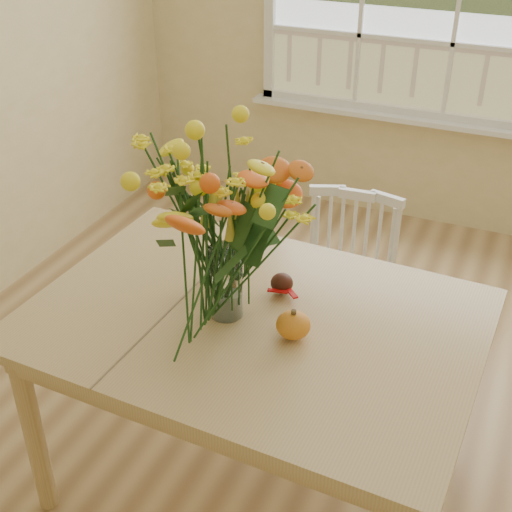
% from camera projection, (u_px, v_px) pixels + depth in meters
% --- Properties ---
extents(floor, '(4.00, 4.50, 0.01)m').
position_uv_depth(floor, '(315.00, 461.00, 2.76)').
color(floor, '#9D774C').
rests_on(floor, ground).
extents(wall_back, '(4.00, 0.02, 2.70)m').
position_uv_depth(wall_back, '(459.00, 6.00, 3.82)').
color(wall_back, beige).
rests_on(wall_back, floor).
extents(dining_table, '(1.51, 1.11, 0.79)m').
position_uv_depth(dining_table, '(254.00, 338.00, 2.31)').
color(dining_table, tan).
rests_on(dining_table, floor).
extents(windsor_chair, '(0.43, 0.41, 0.87)m').
position_uv_depth(windsor_chair, '(346.00, 281.00, 3.00)').
color(windsor_chair, white).
rests_on(windsor_chair, floor).
extents(flower_vase, '(0.52, 0.52, 0.62)m').
position_uv_depth(flower_vase, '(224.00, 215.00, 2.08)').
color(flower_vase, white).
rests_on(flower_vase, dining_table).
extents(pumpkin, '(0.11, 0.11, 0.09)m').
position_uv_depth(pumpkin, '(293.00, 326.00, 2.15)').
color(pumpkin, orange).
rests_on(pumpkin, dining_table).
extents(turkey_figurine, '(0.09, 0.07, 0.09)m').
position_uv_depth(turkey_figurine, '(216.00, 273.00, 2.42)').
color(turkey_figurine, '#CCB78C').
rests_on(turkey_figurine, dining_table).
extents(dark_gourd, '(0.13, 0.10, 0.07)m').
position_uv_depth(dark_gourd, '(282.00, 284.00, 2.36)').
color(dark_gourd, '#38160F').
rests_on(dark_gourd, dining_table).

